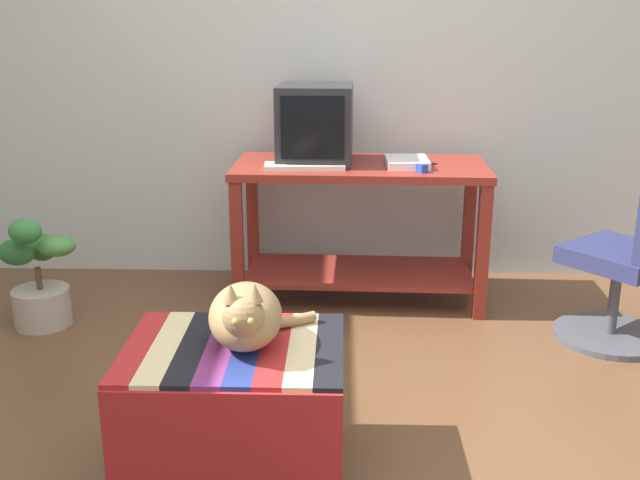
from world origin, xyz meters
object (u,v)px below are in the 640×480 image
(desk, at_px, (360,208))
(cat, at_px, (246,316))
(tv_monitor, at_px, (315,125))
(book, at_px, (407,162))
(potted_plant, at_px, (39,280))
(stapler, at_px, (419,167))
(ottoman_with_blanket, at_px, (236,408))
(office_chair, at_px, (630,264))
(keyboard, at_px, (305,166))

(desk, xyz_separation_m, cat, (-0.40, -1.59, 0.06))
(tv_monitor, xyz_separation_m, book, (0.47, -0.10, -0.17))
(tv_monitor, bearing_deg, potted_plant, -158.89)
(cat, relative_size, stapler, 3.63)
(ottoman_with_blanket, relative_size, stapler, 6.47)
(desk, relative_size, office_chair, 1.48)
(tv_monitor, xyz_separation_m, cat, (-0.16, -1.63, -0.37))
(desk, height_order, keyboard, keyboard)
(book, height_order, office_chair, office_chair)
(desk, xyz_separation_m, ottoman_with_blanket, (-0.44, -1.60, -0.27))
(office_chair, height_order, stapler, office_chair)
(keyboard, relative_size, stapler, 3.64)
(book, bearing_deg, stapler, -69.68)
(ottoman_with_blanket, height_order, cat, cat)
(keyboard, height_order, cat, keyboard)
(keyboard, xyz_separation_m, book, (0.52, 0.07, 0.01))
(keyboard, height_order, potted_plant, keyboard)
(ottoman_with_blanket, relative_size, cat, 1.78)
(desk, distance_m, cat, 1.64)
(book, distance_m, cat, 1.67)
(book, distance_m, office_chair, 1.16)
(stapler, bearing_deg, office_chair, -49.82)
(keyboard, xyz_separation_m, cat, (-0.12, -1.46, -0.19))
(cat, relative_size, potted_plant, 0.70)
(office_chair, bearing_deg, tv_monitor, -62.15)
(desk, xyz_separation_m, stapler, (0.28, -0.17, 0.26))
(desk, xyz_separation_m, book, (0.23, -0.05, 0.26))
(ottoman_with_blanket, distance_m, potted_plant, 1.63)
(desk, xyz_separation_m, keyboard, (-0.28, -0.13, 0.25))
(cat, distance_m, office_chair, 1.93)
(keyboard, bearing_deg, ottoman_with_blanket, -100.06)
(potted_plant, distance_m, office_chair, 2.79)
(book, xyz_separation_m, stapler, (0.05, -0.12, -0.00))
(keyboard, distance_m, potted_plant, 1.41)
(cat, bearing_deg, desk, 70.65)
(book, xyz_separation_m, potted_plant, (-1.80, -0.37, -0.52))
(keyboard, relative_size, office_chair, 0.45)
(potted_plant, relative_size, stapler, 5.17)
(book, bearing_deg, ottoman_with_blanket, -115.04)
(potted_plant, bearing_deg, stapler, 7.68)
(desk, xyz_separation_m, office_chair, (1.22, -0.55, -0.11))
(book, bearing_deg, desk, 165.91)
(cat, distance_m, potted_plant, 1.68)
(cat, bearing_deg, stapler, 59.07)
(book, bearing_deg, potted_plant, -169.89)
(desk, bearing_deg, ottoman_with_blanket, -103.66)
(tv_monitor, xyz_separation_m, keyboard, (-0.05, -0.17, -0.18))
(ottoman_with_blanket, bearing_deg, stapler, 63.14)
(ottoman_with_blanket, bearing_deg, book, 66.41)
(desk, relative_size, book, 5.03)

